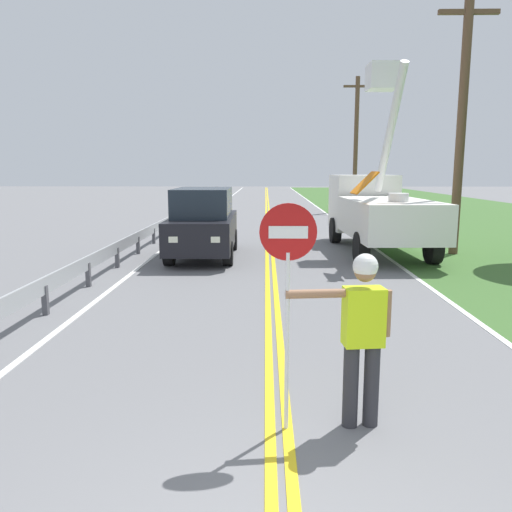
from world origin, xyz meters
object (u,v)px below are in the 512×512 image
flagger_worker (362,329)px  utility_pole_mid (356,142)px  utility_bucket_truck (376,207)px  oncoming_suv_nearest (203,223)px  stop_sign_paddle (288,267)px  utility_pole_near (462,121)px

flagger_worker → utility_pole_mid: size_ratio=0.22×
utility_bucket_truck → oncoming_suv_nearest: (-5.55, -1.44, -0.37)m
stop_sign_paddle → utility_bucket_truck: size_ratio=0.34×
flagger_worker → utility_pole_mid: bearing=80.3°
utility_bucket_truck → oncoming_suv_nearest: utility_bucket_truck is taller
flagger_worker → oncoming_suv_nearest: 10.74m
flagger_worker → utility_pole_near: (5.02, 11.08, 3.06)m
oncoming_suv_nearest → utility_pole_mid: utility_pole_mid is taller
stop_sign_paddle → utility_pole_mid: bearing=78.9°
stop_sign_paddle → oncoming_suv_nearest: 10.66m
utility_pole_near → utility_pole_mid: (-0.15, 17.50, 0.32)m
stop_sign_paddle → utility_pole_near: (5.78, 11.17, 2.40)m
utility_bucket_truck → oncoming_suv_nearest: bearing=-165.5°
utility_bucket_truck → utility_pole_near: utility_pole_near is taller
stop_sign_paddle → utility_pole_mid: (5.63, 28.67, 2.72)m
utility_bucket_truck → flagger_worker: bearing=-102.8°
utility_bucket_truck → utility_pole_near: bearing=-16.6°
stop_sign_paddle → oncoming_suv_nearest: stop_sign_paddle is taller
oncoming_suv_nearest → utility_pole_mid: size_ratio=0.55×
flagger_worker → stop_sign_paddle: (-0.76, -0.09, 0.66)m
stop_sign_paddle → utility_bucket_truck: 12.36m
flagger_worker → utility_bucket_truck: utility_bucket_truck is taller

